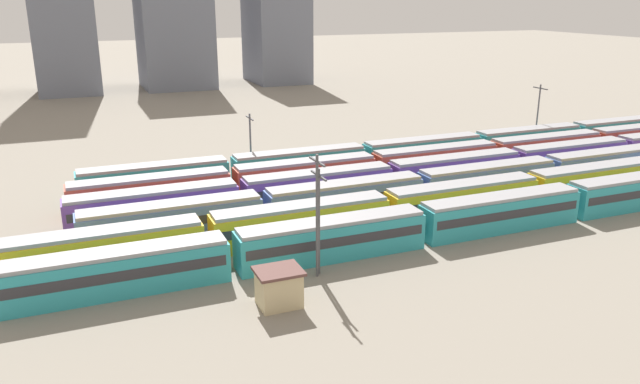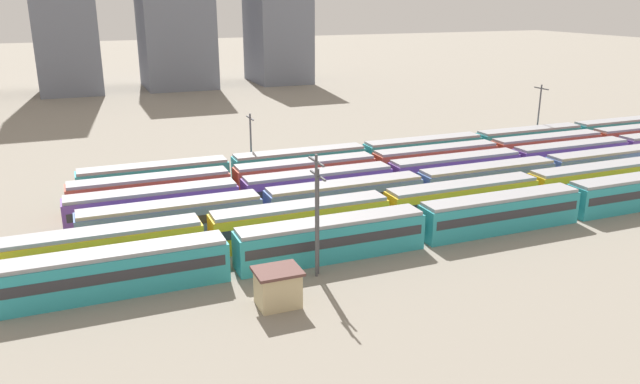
% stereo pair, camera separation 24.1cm
% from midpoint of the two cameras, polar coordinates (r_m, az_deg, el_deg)
% --- Properties ---
extents(ground_plane, '(600.00, 600.00, 0.00)m').
position_cam_midpoint_polar(ground_plane, '(67.01, -8.83, -2.76)').
color(ground_plane, gray).
extents(train_track_0, '(74.70, 3.06, 3.75)m').
position_cam_midpoint_polar(train_track_0, '(60.91, 9.40, -2.99)').
color(train_track_0, teal).
rests_on(train_track_0, ground_plane).
extents(train_track_1, '(74.70, 3.06, 3.75)m').
position_cam_midpoint_polar(train_track_1, '(64.63, 6.21, -1.63)').
color(train_track_1, yellow).
rests_on(train_track_1, ground_plane).
extents(train_track_2, '(74.70, 3.06, 3.75)m').
position_cam_midpoint_polar(train_track_2, '(72.32, 9.27, 0.35)').
color(train_track_2, '#4C70BC').
rests_on(train_track_2, ground_plane).
extents(train_track_3, '(112.50, 3.06, 3.75)m').
position_cam_midpoint_polar(train_track_3, '(86.52, 17.64, 2.61)').
color(train_track_3, '#6B429E').
rests_on(train_track_3, ground_plane).
extents(train_track_4, '(112.50, 3.06, 3.75)m').
position_cam_midpoint_polar(train_track_4, '(90.66, 15.77, 3.44)').
color(train_track_4, '#BC4C38').
rests_on(train_track_4, ground_plane).
extents(train_track_5, '(93.60, 3.06, 3.75)m').
position_cam_midpoint_polar(train_track_5, '(90.17, 9.58, 3.79)').
color(train_track_5, teal).
rests_on(train_track_5, ground_plane).
extents(catenary_pole_0, '(0.24, 3.20, 9.51)m').
position_cam_midpoint_polar(catenary_pole_0, '(52.31, -0.06, -2.28)').
color(catenary_pole_0, '#4C4C51').
rests_on(catenary_pole_0, ground_plane).
extents(catenary_pole_1, '(0.24, 3.20, 9.83)m').
position_cam_midpoint_polar(catenary_pole_1, '(105.22, 19.62, 6.97)').
color(catenary_pole_1, '#4C4C51').
rests_on(catenary_pole_1, ground_plane).
extents(catenary_pole_2, '(0.24, 3.20, 10.84)m').
position_cam_midpoint_polar(catenary_pole_2, '(51.61, -0.21, -1.75)').
color(catenary_pole_2, '#4C4C51').
rests_on(catenary_pole_2, ground_plane).
extents(catenary_pole_3, '(0.24, 3.20, 8.54)m').
position_cam_midpoint_polar(catenary_pole_3, '(82.16, -6.32, 4.65)').
color(catenary_pole_3, '#4C4C51').
rests_on(catenary_pole_3, ground_plane).
extents(signal_hut, '(3.60, 3.00, 3.04)m').
position_cam_midpoint_polar(signal_hut, '(48.58, -3.78, -8.76)').
color(signal_hut, '#C6B284').
rests_on(signal_hut, ground_plane).
extents(distant_building_2, '(17.66, 20.27, 36.23)m').
position_cam_midpoint_polar(distant_building_2, '(170.17, -13.25, 15.51)').
color(distant_building_2, slate).
rests_on(distant_building_2, ground_plane).
extents(distant_building_3, '(14.42, 19.89, 33.35)m').
position_cam_midpoint_polar(distant_building_3, '(176.93, -3.93, 15.52)').
color(distant_building_3, slate).
rests_on(distant_building_3, ground_plane).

